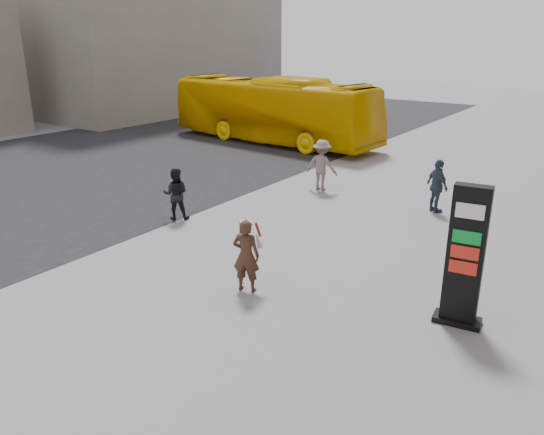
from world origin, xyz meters
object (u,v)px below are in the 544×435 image
Objects in this scene: info_pylon at (465,257)px; pedestrian_a at (176,194)px; woman at (246,255)px; pedestrian_b at (322,165)px; pedestrian_c at (437,186)px; bus at (273,110)px.

info_pylon is 1.77× the size of pedestrian_a.
pedestrian_b is (-2.55, 7.59, 0.06)m from woman.
pedestrian_b reaches higher than pedestrian_c.
info_pylon is 8.71m from pedestrian_a.
bus is at bearing -47.83° from pedestrian_b.
woman reaches higher than pedestrian_a.
pedestrian_c is at bearing 174.50° from pedestrian_b.
pedestrian_a is 0.87× the size of pedestrian_b.
info_pylon is at bearing 134.61° from pedestrian_a.
woman is 0.91× the size of pedestrian_b.
woman is 8.01m from pedestrian_b.
info_pylon is 0.24× the size of bus.
info_pylon is 1.54× the size of pedestrian_b.
bus is at bearing -105.66° from pedestrian_a.
info_pylon reaches higher than pedestrian_b.
woman is 7.63m from pedestrian_c.
pedestrian_b is at bearing -147.86° from pedestrian_a.
info_pylon is 6.78m from pedestrian_c.
bus is 7.46× the size of pedestrian_a.
pedestrian_a is (4.41, -11.25, -0.82)m from bus.
pedestrian_a is 7.84m from pedestrian_c.
info_pylon is 9.23m from pedestrian_b.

